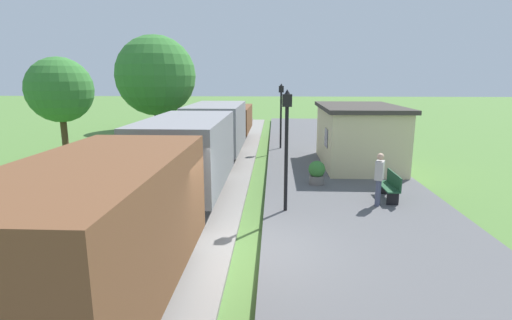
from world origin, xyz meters
TOP-DOWN VIEW (x-y plane):
  - ground_plane at (0.00, 0.00)m, footprint 160.00×160.00m
  - platform_slab at (3.20, 0.00)m, footprint 6.00×60.00m
  - track_ballast at (-2.40, 0.00)m, footprint 3.80×60.00m
  - rail_near at (-1.68, 0.00)m, footprint 0.07×60.00m
  - rail_far at (-3.12, 0.00)m, footprint 0.07×60.00m
  - freight_train at (-2.40, 6.73)m, footprint 2.50×26.00m
  - station_hut at (4.40, 9.49)m, footprint 3.50×5.80m
  - bench_near_hut at (4.41, 4.16)m, footprint 0.42×1.50m
  - bench_down_platform at (4.41, 13.92)m, footprint 0.42×1.50m
  - person_waiting at (3.84, 3.49)m, footprint 0.37×0.44m
  - potted_planter at (2.14, 5.90)m, footprint 0.64×0.64m
  - lamp_post_near at (0.86, 2.87)m, footprint 0.28×0.28m
  - lamp_post_far at (0.86, 13.55)m, footprint 0.28×0.28m
  - tree_trackside_far at (-9.02, 8.35)m, footprint 2.87×2.87m
  - tree_field_left at (-6.57, 14.50)m, footprint 4.71×4.71m
  - tree_field_distant at (-9.50, 23.45)m, footprint 4.74×4.74m

SIDE VIEW (x-z plane):
  - ground_plane at x=0.00m, z-range 0.00..0.00m
  - track_ballast at x=-2.40m, z-range 0.00..0.12m
  - platform_slab at x=3.20m, z-range 0.00..0.25m
  - rail_near at x=-1.68m, z-range 0.12..0.26m
  - rail_far at x=-3.12m, z-range 0.12..0.26m
  - bench_near_hut at x=4.41m, z-range 0.27..1.18m
  - bench_down_platform at x=4.41m, z-range 0.27..1.18m
  - potted_planter at x=2.14m, z-range 0.26..1.18m
  - person_waiting at x=3.84m, z-range 0.33..2.04m
  - freight_train at x=-2.40m, z-range 0.26..2.98m
  - station_hut at x=4.40m, z-range 0.26..3.04m
  - lamp_post_near at x=0.86m, z-range 0.95..4.65m
  - lamp_post_far at x=0.86m, z-range 0.95..4.65m
  - tree_trackside_far at x=-9.02m, z-range 1.13..6.31m
  - tree_field_distant at x=-9.50m, z-range 0.85..7.30m
  - tree_field_left at x=-6.57m, z-range 1.01..7.74m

